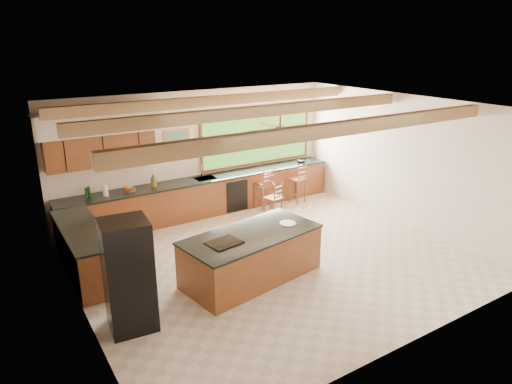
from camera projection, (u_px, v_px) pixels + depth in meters
ground at (272, 258)px, 9.08m from camera, size 7.20×7.20×0.00m
room_shell at (247, 144)px, 8.81m from camera, size 7.27×6.54×3.02m
counter_run at (182, 207)px, 10.53m from camera, size 7.12×3.10×1.24m
island at (251, 256)px, 8.23m from camera, size 2.68×1.57×0.90m
refrigerator at (128, 276)px, 6.69m from camera, size 0.74×0.72×1.73m
bar_stool_a at (275, 199)px, 10.70m from camera, size 0.42×0.42×0.98m
bar_stool_b at (266, 184)px, 11.51m from camera, size 0.42×0.42×1.11m
bar_stool_c at (264, 186)px, 11.50m from camera, size 0.44×0.44×1.05m
bar_stool_d at (299, 180)px, 11.96m from camera, size 0.45×0.45×1.07m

